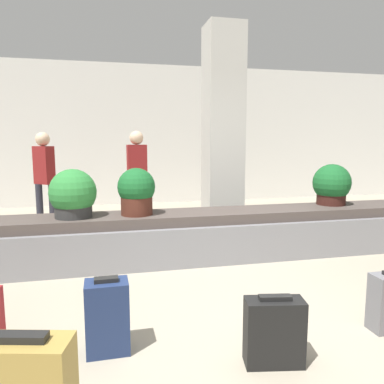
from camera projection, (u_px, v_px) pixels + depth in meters
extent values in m
plane|color=#9E937F|center=(242.00, 325.00, 3.01)|extent=(18.00, 18.00, 0.00)
cube|color=silver|center=(150.00, 135.00, 8.73)|extent=(18.00, 0.06, 3.20)
cube|color=gray|center=(192.00, 240.00, 4.70)|extent=(8.98, 0.77, 0.47)
cube|color=#4C423D|center=(192.00, 217.00, 4.66)|extent=(8.62, 0.61, 0.12)
cube|color=beige|center=(223.00, 132.00, 5.78)|extent=(0.55, 0.55, 3.20)
cube|color=black|center=(20.00, 337.00, 1.45)|extent=(0.22, 0.11, 0.03)
cube|color=black|center=(274.00, 332.00, 2.47)|extent=(0.41, 0.24, 0.45)
cube|color=black|center=(275.00, 298.00, 2.43)|extent=(0.22, 0.10, 0.03)
cube|color=navy|center=(107.00, 317.00, 2.61)|extent=(0.30, 0.21, 0.51)
cube|color=black|center=(106.00, 280.00, 2.57)|extent=(0.16, 0.07, 0.03)
cylinder|color=#4C2319|center=(137.00, 206.00, 4.47)|extent=(0.37, 0.37, 0.21)
sphere|color=#195B28|center=(136.00, 187.00, 4.44)|extent=(0.45, 0.45, 0.45)
cylinder|color=#2D2D2D|center=(74.00, 211.00, 4.32)|extent=(0.42, 0.42, 0.14)
sphere|color=#2D7F38|center=(73.00, 192.00, 4.29)|extent=(0.54, 0.54, 0.54)
cylinder|color=#381914|center=(331.00, 199.00, 5.18)|extent=(0.39, 0.39, 0.16)
sphere|color=#195B28|center=(332.00, 183.00, 5.15)|extent=(0.51, 0.51, 0.51)
cylinder|color=#282833|center=(132.00, 205.00, 6.36)|extent=(0.11, 0.11, 0.79)
cylinder|color=#282833|center=(144.00, 204.00, 6.41)|extent=(0.11, 0.11, 0.79)
cube|color=maroon|center=(137.00, 163.00, 6.29)|extent=(0.33, 0.21, 0.62)
sphere|color=beige|center=(136.00, 138.00, 6.23)|extent=(0.23, 0.23, 0.23)
cylinder|color=#282833|center=(40.00, 207.00, 6.15)|extent=(0.11, 0.11, 0.77)
cylinder|color=#282833|center=(53.00, 207.00, 6.20)|extent=(0.11, 0.11, 0.77)
cube|color=maroon|center=(44.00, 165.00, 6.08)|extent=(0.36, 0.35, 0.61)
sphere|color=beige|center=(43.00, 139.00, 6.02)|extent=(0.23, 0.23, 0.23)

